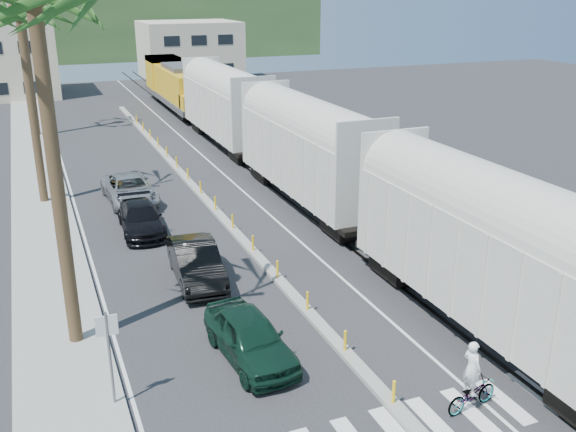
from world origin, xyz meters
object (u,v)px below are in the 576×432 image
object	(u,v)px
car_lead	(250,337)
car_second	(196,262)
street_sign	(109,346)
cyclist	(472,388)

from	to	relation	value
car_lead	car_second	distance (m)	6.29
street_sign	car_lead	world-z (taller)	street_sign
street_sign	car_lead	distance (m)	4.63
car_lead	cyclist	distance (m)	6.86
car_lead	car_second	world-z (taller)	car_second
street_sign	car_second	distance (m)	8.46
car_second	cyclist	xyz separation A→B (m)	(5.00, -11.11, -0.11)
car_second	cyclist	bearing A→B (deg)	-62.10
street_sign	car_second	size ratio (longest dim) A/B	0.61
car_second	street_sign	bearing A→B (deg)	-116.93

